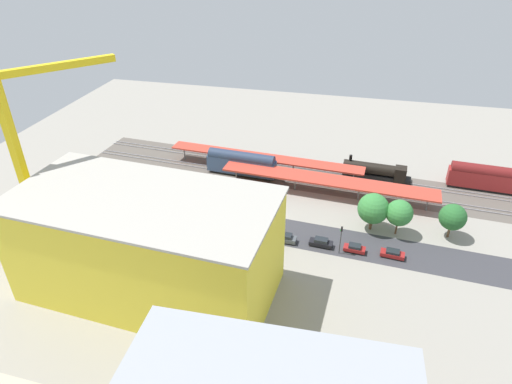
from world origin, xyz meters
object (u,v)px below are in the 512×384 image
at_px(street_tree_3, 149,182).
at_px(passenger_coach, 491,178).
at_px(parked_car_5, 214,230).
at_px(locomotive, 377,171).
at_px(street_tree_0, 399,213).
at_px(box_truck_1, 187,229).
at_px(street_tree_1, 175,183).
at_px(parked_car_3, 285,238).
at_px(parked_car_0, 392,254).
at_px(freight_coach_far, 241,163).
at_px(construction_building, 148,246).
at_px(parked_car_4, 249,234).
at_px(tower_crane, 27,149).
at_px(box_truck_2, 225,233).
at_px(street_tree_4, 373,209).
at_px(platform_canopy_far, 265,158).
at_px(parked_car_2, 321,243).
at_px(street_tree_2, 453,217).
at_px(parked_car_1, 354,249).
at_px(box_truck_0, 140,224).
at_px(platform_canopy_near, 327,180).
at_px(traffic_light, 341,236).

bearing_deg(street_tree_3, passenger_coach, -163.13).
distance_m(passenger_coach, parked_car_5, 64.61).
relative_size(locomotive, street_tree_0, 2.15).
xyz_separation_m(box_truck_1, street_tree_1, (7.34, -12.14, 2.84)).
xyz_separation_m(locomotive, parked_car_3, (17.10, 30.36, -1.08)).
xyz_separation_m(parked_car_0, parked_car_3, (20.06, 0.01, 0.09)).
distance_m(freight_coach_far, construction_building, 42.36).
xyz_separation_m(parked_car_4, street_tree_0, (-28.14, -8.03, 4.18)).
relative_size(tower_crane, box_truck_2, 3.75).
distance_m(passenger_coach, tower_crane, 96.64).
xyz_separation_m(parked_car_4, tower_crane, (36.48, 10.02, 19.08)).
bearing_deg(street_tree_4, platform_canopy_far, -36.31).
bearing_deg(parked_car_2, street_tree_2, -159.99).
relative_size(parked_car_1, box_truck_0, 0.45).
distance_m(parked_car_4, tower_crane, 42.37).
xyz_separation_m(platform_canopy_near, parked_car_2, (-0.95, 19.28, -3.12)).
xyz_separation_m(locomotive, box_truck_2, (28.61, 32.53, -0.26)).
distance_m(street_tree_0, street_tree_1, 47.35).
relative_size(parked_car_5, construction_building, 0.11).
bearing_deg(parked_car_0, box_truck_0, 3.89).
xyz_separation_m(platform_canopy_near, parked_car_0, (-14.17, 19.51, -3.19)).
distance_m(box_truck_2, street_tree_3, 22.85).
distance_m(parked_car_2, parked_car_5, 21.29).
relative_size(parked_car_2, parked_car_3, 1.07).
height_order(passenger_coach, freight_coach_far, passenger_coach).
xyz_separation_m(parked_car_0, street_tree_1, (46.48, -9.32, 3.88)).
bearing_deg(box_truck_1, traffic_light, -176.78).
bearing_deg(parked_car_2, parked_car_3, 2.07).
height_order(box_truck_2, street_tree_0, street_tree_0).
bearing_deg(parked_car_5, street_tree_4, -164.18).
xyz_separation_m(parked_car_4, box_truck_2, (4.27, 1.79, 0.80)).
relative_size(locomotive, parked_car_0, 3.64).
distance_m(platform_canopy_far, tower_crane, 53.06).
bearing_deg(box_truck_2, street_tree_2, -165.23).
relative_size(locomotive, street_tree_3, 2.12).
bearing_deg(platform_canopy_near, parked_car_3, 73.21).
bearing_deg(box_truck_1, street_tree_1, -58.82).
bearing_deg(street_tree_3, platform_canopy_near, -162.86).
bearing_deg(box_truck_0, parked_car_1, -175.51).
height_order(platform_canopy_near, box_truck_1, platform_canopy_near).
bearing_deg(passenger_coach, parked_car_4, 31.82).
height_order(tower_crane, box_truck_1, tower_crane).
distance_m(parked_car_0, parked_car_4, 27.30).
distance_m(street_tree_2, street_tree_3, 62.67).
xyz_separation_m(tower_crane, street_tree_4, (-59.70, -18.61, -15.00)).
height_order(parked_car_5, box_truck_2, box_truck_2).
bearing_deg(box_truck_0, street_tree_0, -167.60).
distance_m(parked_car_4, street_tree_3, 26.19).
bearing_deg(street_tree_0, platform_canopy_far, -32.48).
distance_m(box_truck_1, street_tree_3, 16.89).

